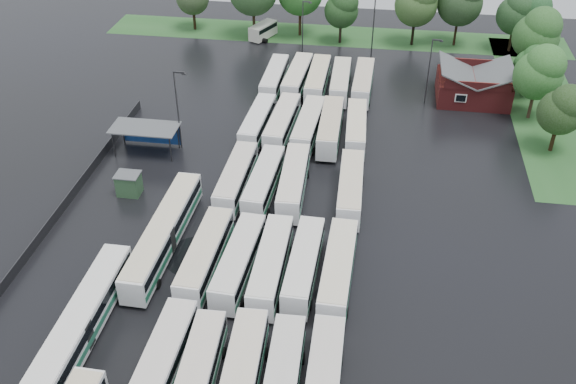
# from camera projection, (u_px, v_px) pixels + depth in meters

# --- Properties ---
(ground) EXTENTS (160.00, 160.00, 0.00)m
(ground) POSITION_uv_depth(u_px,v_px,m) (248.00, 283.00, 60.47)
(ground) COLOR black
(ground) RESTS_ON ground
(brick_building) EXTENTS (10.07, 8.60, 5.39)m
(brick_building) POSITION_uv_depth(u_px,v_px,m) (473.00, 88.00, 91.23)
(brick_building) COLOR maroon
(brick_building) RESTS_ON ground
(wash_shed) EXTENTS (8.20, 4.20, 3.58)m
(wash_shed) POSITION_uv_depth(u_px,v_px,m) (146.00, 130.00, 78.81)
(wash_shed) COLOR #2D2D30
(wash_shed) RESTS_ON ground
(utility_hut) EXTENTS (2.70, 2.20, 2.62)m
(utility_hut) POSITION_uv_depth(u_px,v_px,m) (129.00, 184.00, 71.97)
(utility_hut) COLOR #2B4E2E
(utility_hut) RESTS_ON ground
(grass_strip_north) EXTENTS (80.00, 10.00, 0.01)m
(grass_strip_north) POSITION_uv_depth(u_px,v_px,m) (333.00, 35.00, 112.93)
(grass_strip_north) COLOR #255522
(grass_strip_north) RESTS_ON ground
(grass_strip_east) EXTENTS (10.00, 50.00, 0.01)m
(grass_strip_east) POSITION_uv_depth(u_px,v_px,m) (543.00, 104.00, 91.08)
(grass_strip_east) COLOR #255522
(grass_strip_east) RESTS_ON ground
(west_fence) EXTENTS (0.10, 50.00, 1.20)m
(west_fence) POSITION_uv_depth(u_px,v_px,m) (62.00, 208.00, 69.39)
(west_fence) COLOR #2D2D30
(west_fence) RESTS_ON ground
(bus_r1c0) EXTENTS (2.78, 12.22, 3.39)m
(bus_r1c0) POSITION_uv_depth(u_px,v_px,m) (161.00, 366.00, 50.00)
(bus_r1c0) COLOR white
(bus_r1c0) RESTS_ON ground
(bus_r1c1) EXTENTS (2.94, 11.74, 3.24)m
(bus_r1c1) POSITION_uv_depth(u_px,v_px,m) (197.00, 377.00, 49.26)
(bus_r1c1) COLOR white
(bus_r1c1) RESTS_ON ground
(bus_r1c2) EXTENTS (3.11, 12.37, 3.42)m
(bus_r1c2) POSITION_uv_depth(u_px,v_px,m) (241.00, 379.00, 48.96)
(bus_r1c2) COLOR white
(bus_r1c2) RESTS_ON ground
(bus_r1c3) EXTENTS (2.86, 11.83, 3.27)m
(bus_r1c3) POSITION_uv_depth(u_px,v_px,m) (282.00, 383.00, 48.75)
(bus_r1c3) COLOR white
(bus_r1c3) RESTS_ON ground
(bus_r2c0) EXTENTS (2.90, 12.14, 3.36)m
(bus_r2c0) POSITION_uv_depth(u_px,v_px,m) (205.00, 256.00, 60.91)
(bus_r2c0) COLOR white
(bus_r2c0) RESTS_ON ground
(bus_r2c1) EXTENTS (3.11, 11.90, 3.28)m
(bus_r2c1) POSITION_uv_depth(u_px,v_px,m) (239.00, 261.00, 60.33)
(bus_r2c1) COLOR white
(bus_r2c1) RESTS_ON ground
(bus_r2c2) EXTENTS (2.60, 12.06, 3.35)m
(bus_r2c2) POSITION_uv_depth(u_px,v_px,m) (271.00, 265.00, 59.87)
(bus_r2c2) COLOR white
(bus_r2c2) RESTS_ON ground
(bus_r2c3) EXTENTS (2.73, 11.76, 3.26)m
(bus_r2c3) POSITION_uv_depth(u_px,v_px,m) (304.00, 265.00, 59.91)
(bus_r2c3) COLOR white
(bus_r2c3) RESTS_ON ground
(bus_r2c4) EXTENTS (2.85, 12.27, 3.40)m
(bus_r2c4) POSITION_uv_depth(u_px,v_px,m) (338.00, 270.00, 59.22)
(bus_r2c4) COLOR white
(bus_r2c4) RESTS_ON ground
(bus_r3c0) EXTENTS (2.72, 11.91, 3.30)m
(bus_r3c0) POSITION_uv_depth(u_px,v_px,m) (236.00, 178.00, 72.00)
(bus_r3c0) COLOR white
(bus_r3c0) RESTS_ON ground
(bus_r3c1) EXTENTS (2.99, 11.87, 3.28)m
(bus_r3c1) POSITION_uv_depth(u_px,v_px,m) (264.00, 182.00, 71.44)
(bus_r3c1) COLOR white
(bus_r3c1) RESTS_ON ground
(bus_r3c2) EXTENTS (3.02, 12.31, 3.40)m
(bus_r3c2) POSITION_uv_depth(u_px,v_px,m) (293.00, 182.00, 71.32)
(bus_r3c2) COLOR white
(bus_r3c2) RESTS_ON ground
(bus_r3c4) EXTENTS (2.86, 12.08, 3.34)m
(bus_r3c4) POSITION_uv_depth(u_px,v_px,m) (350.00, 188.00, 70.33)
(bus_r3c4) COLOR white
(bus_r3c4) RESTS_ON ground
(bus_r4c0) EXTENTS (2.97, 11.69, 3.23)m
(bus_r4c0) POSITION_uv_depth(u_px,v_px,m) (258.00, 122.00, 82.93)
(bus_r4c0) COLOR white
(bus_r4c0) RESTS_ON ground
(bus_r4c1) EXTENTS (3.18, 12.26, 3.38)m
(bus_r4c1) POSITION_uv_depth(u_px,v_px,m) (282.00, 123.00, 82.54)
(bus_r4c1) COLOR white
(bus_r4c1) RESTS_ON ground
(bus_r4c2) EXTENTS (3.12, 12.14, 3.35)m
(bus_r4c2) POSITION_uv_depth(u_px,v_px,m) (308.00, 126.00, 82.00)
(bus_r4c2) COLOR white
(bus_r4c2) RESTS_ON ground
(bus_r4c3) EXTENTS (2.76, 12.24, 3.40)m
(bus_r4c3) POSITION_uv_depth(u_px,v_px,m) (330.00, 127.00, 81.65)
(bus_r4c3) COLOR white
(bus_r4c3) RESTS_ON ground
(bus_r4c4) EXTENTS (2.90, 11.66, 3.22)m
(bus_r4c4) POSITION_uv_depth(u_px,v_px,m) (356.00, 128.00, 81.60)
(bus_r4c4) COLOR white
(bus_r4c4) RESTS_ON ground
(bus_r5c0) EXTENTS (2.57, 11.77, 3.27)m
(bus_r5c0) POSITION_uv_depth(u_px,v_px,m) (274.00, 78.00, 93.94)
(bus_r5c0) COLOR white
(bus_r5c0) RESTS_ON ground
(bus_r5c1) EXTENTS (3.17, 12.32, 3.40)m
(bus_r5c1) POSITION_uv_depth(u_px,v_px,m) (297.00, 78.00, 93.99)
(bus_r5c1) COLOR white
(bus_r5c1) RESTS_ON ground
(bus_r5c2) EXTENTS (2.67, 12.24, 3.40)m
(bus_r5c2) POSITION_uv_depth(u_px,v_px,m) (318.00, 80.00, 93.36)
(bus_r5c2) COLOR white
(bus_r5c2) RESTS_ON ground
(bus_r5c3) EXTENTS (2.76, 11.87, 3.29)m
(bus_r5c3) POSITION_uv_depth(u_px,v_px,m) (340.00, 82.00, 92.99)
(bus_r5c3) COLOR white
(bus_r5c3) RESTS_ON ground
(bus_r5c4) EXTENTS (2.75, 12.01, 3.33)m
(bus_r5c4) POSITION_uv_depth(u_px,v_px,m) (363.00, 83.00, 92.67)
(bus_r5c4) COLOR white
(bus_r5c4) RESTS_ON ground
(artic_bus_west_b) EXTENTS (2.92, 18.06, 3.34)m
(artic_bus_west_b) POSITION_uv_depth(u_px,v_px,m) (164.00, 233.00, 63.77)
(artic_bus_west_b) COLOR white
(artic_bus_west_b) RESTS_ON ground
(artic_bus_west_c) EXTENTS (2.57, 18.02, 3.34)m
(artic_bus_west_c) POSITION_uv_depth(u_px,v_px,m) (80.00, 325.00, 53.55)
(artic_bus_west_c) COLOR white
(artic_bus_west_c) RESTS_ON ground
(minibus) EXTENTS (4.33, 6.25, 2.57)m
(minibus) POSITION_uv_depth(u_px,v_px,m) (263.00, 30.00, 111.08)
(minibus) COLOR silver
(minibus) RESTS_ON ground
(tree_north_3) EXTENTS (5.69, 5.69, 9.43)m
(tree_north_3) POSITION_uv_depth(u_px,v_px,m) (342.00, 8.00, 106.64)
(tree_north_3) COLOR black
(tree_north_3) RESTS_ON ground
(tree_north_4) EXTENTS (7.05, 7.05, 11.67)m
(tree_north_4) POSITION_uv_depth(u_px,v_px,m) (418.00, 1.00, 105.04)
(tree_north_4) COLOR black
(tree_north_4) RESTS_ON ground
(tree_north_6) EXTENTS (6.19, 6.19, 10.25)m
(tree_north_6) POSITION_uv_depth(u_px,v_px,m) (532.00, 13.00, 102.92)
(tree_north_6) COLOR #36281D
(tree_north_6) RESTS_ON ground
(tree_east_0) EXTENTS (5.55, 5.51, 9.13)m
(tree_east_0) POSITION_uv_depth(u_px,v_px,m) (563.00, 109.00, 77.07)
(tree_east_0) COLOR black
(tree_east_0) RESTS_ON ground
(tree_east_1) EXTENTS (6.43, 6.43, 10.65)m
(tree_east_1) POSITION_uv_depth(u_px,v_px,m) (541.00, 72.00, 83.69)
(tree_east_1) COLOR #3A281B
(tree_east_1) RESTS_ON ground
(tree_east_2) EXTENTS (4.78, 4.77, 7.90)m
(tree_east_2) POSITION_uv_depth(u_px,v_px,m) (532.00, 64.00, 90.19)
(tree_east_2) COLOR black
(tree_east_2) RESTS_ON ground
(tree_east_3) EXTENTS (6.85, 6.85, 11.34)m
(tree_east_3) POSITION_uv_depth(u_px,v_px,m) (538.00, 33.00, 93.76)
(tree_east_3) COLOR black
(tree_east_3) RESTS_ON ground
(tree_east_4) EXTENTS (6.24, 6.24, 10.34)m
(tree_east_4) POSITION_uv_depth(u_px,v_px,m) (518.00, 12.00, 103.30)
(tree_east_4) COLOR black
(tree_east_4) RESTS_ON ground
(lamp_post_ne) EXTENTS (1.46, 0.29, 9.51)m
(lamp_post_ne) POSITION_uv_depth(u_px,v_px,m) (430.00, 67.00, 88.19)
(lamp_post_ne) COLOR #2D2D30
(lamp_post_ne) RESTS_ON ground
(lamp_post_nw) EXTENTS (1.60, 0.31, 10.41)m
(lamp_post_nw) POSITION_uv_depth(u_px,v_px,m) (178.00, 105.00, 77.66)
(lamp_post_nw) COLOR #2D2D30
(lamp_post_nw) RESTS_ON ground
(lamp_post_back_w) EXTENTS (1.46, 0.28, 9.48)m
(lamp_post_back_w) POSITION_uv_depth(u_px,v_px,m) (303.00, 26.00, 101.35)
(lamp_post_back_w) COLOR #2D2D30
(lamp_post_back_w) RESTS_ON ground
(lamp_post_back_e) EXTENTS (1.68, 0.33, 10.94)m
(lamp_post_back_e) POSITION_uv_depth(u_px,v_px,m) (375.00, 23.00, 100.01)
(lamp_post_back_e) COLOR #2D2D30
(lamp_post_back_e) RESTS_ON ground
(puddle_2) EXTENTS (6.33, 6.33, 0.01)m
(puddle_2) POSITION_uv_depth(u_px,v_px,m) (196.00, 256.00, 63.69)
(puddle_2) COLOR black
(puddle_2) RESTS_ON ground
(puddle_3) EXTENTS (2.99, 2.99, 0.01)m
(puddle_3) POSITION_uv_depth(u_px,v_px,m) (330.00, 296.00, 59.09)
(puddle_3) COLOR black
(puddle_3) RESTS_ON ground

